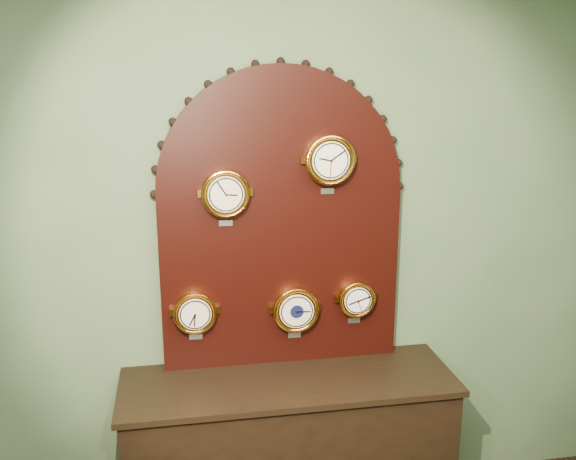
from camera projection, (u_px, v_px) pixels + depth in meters
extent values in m
plane|color=#526B49|center=(279.00, 252.00, 3.20)|extent=(4.00, 0.00, 4.00)
cube|color=black|center=(289.00, 456.00, 3.19)|extent=(1.60, 0.50, 0.80)
cube|color=black|center=(281.00, 278.00, 3.18)|extent=(1.20, 0.06, 0.90)
cylinder|color=black|center=(281.00, 190.00, 3.07)|extent=(1.20, 0.06, 1.20)
cylinder|color=orange|center=(225.00, 193.00, 2.97)|extent=(0.21, 0.08, 0.21)
torus|color=orange|center=(226.00, 194.00, 2.93)|extent=(0.23, 0.02, 0.23)
cylinder|color=beige|center=(226.00, 195.00, 2.93)|extent=(0.17, 0.01, 0.17)
cube|color=silver|center=(226.00, 223.00, 3.03)|extent=(0.06, 0.01, 0.03)
cylinder|color=orange|center=(329.00, 159.00, 3.01)|extent=(0.23, 0.08, 0.23)
torus|color=orange|center=(331.00, 160.00, 2.98)|extent=(0.25, 0.02, 0.25)
cylinder|color=white|center=(331.00, 161.00, 2.97)|extent=(0.18, 0.01, 0.18)
cube|color=silver|center=(327.00, 191.00, 3.07)|extent=(0.06, 0.01, 0.03)
cylinder|color=orange|center=(195.00, 312.00, 3.09)|extent=(0.20, 0.08, 0.20)
torus|color=orange|center=(195.00, 314.00, 3.05)|extent=(0.21, 0.02, 0.21)
cylinder|color=beige|center=(195.00, 315.00, 3.05)|extent=(0.16, 0.01, 0.16)
cube|color=silver|center=(196.00, 337.00, 3.14)|extent=(0.06, 0.01, 0.03)
cylinder|color=orange|center=(295.00, 309.00, 3.17)|extent=(0.22, 0.08, 0.22)
torus|color=orange|center=(297.00, 311.00, 3.14)|extent=(0.24, 0.02, 0.24)
cylinder|color=beige|center=(297.00, 312.00, 3.14)|extent=(0.17, 0.01, 0.17)
cube|color=silver|center=(294.00, 335.00, 3.24)|extent=(0.07, 0.01, 0.03)
cylinder|color=#0C1236|center=(297.00, 312.00, 3.13)|extent=(0.07, 0.00, 0.07)
cylinder|color=orange|center=(356.00, 298.00, 3.22)|extent=(0.17, 0.08, 0.17)
torus|color=orange|center=(358.00, 300.00, 3.19)|extent=(0.19, 0.02, 0.19)
cylinder|color=white|center=(358.00, 301.00, 3.18)|extent=(0.14, 0.01, 0.14)
cube|color=silver|center=(354.00, 320.00, 3.27)|extent=(0.07, 0.01, 0.03)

